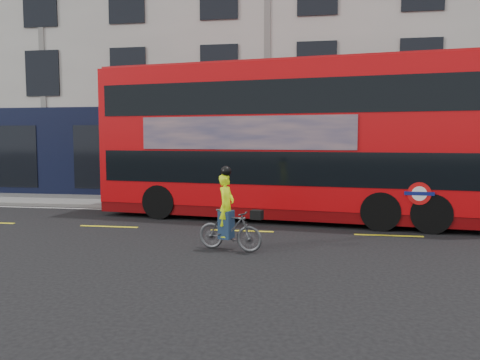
# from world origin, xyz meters

# --- Properties ---
(ground) EXTENTS (120.00, 120.00, 0.00)m
(ground) POSITION_xyz_m (0.00, 0.00, 0.00)
(ground) COLOR black
(ground) RESTS_ON ground
(pavement) EXTENTS (60.00, 3.00, 0.12)m
(pavement) POSITION_xyz_m (0.00, 6.50, 0.06)
(pavement) COLOR gray
(pavement) RESTS_ON ground
(kerb) EXTENTS (60.00, 0.12, 0.13)m
(kerb) POSITION_xyz_m (0.00, 5.00, 0.07)
(kerb) COLOR slate
(kerb) RESTS_ON ground
(building_terrace) EXTENTS (50.00, 10.07, 15.00)m
(building_terrace) POSITION_xyz_m (0.00, 12.94, 7.49)
(building_terrace) COLOR beige
(building_terrace) RESTS_ON ground
(road_edge_line) EXTENTS (58.00, 0.10, 0.01)m
(road_edge_line) POSITION_xyz_m (0.00, 4.70, 0.00)
(road_edge_line) COLOR silver
(road_edge_line) RESTS_ON ground
(lane_dashes) EXTENTS (58.00, 0.12, 0.01)m
(lane_dashes) POSITION_xyz_m (0.00, 1.50, 0.00)
(lane_dashes) COLOR yellow
(lane_dashes) RESTS_ON ground
(bus) EXTENTS (12.53, 4.36, 4.96)m
(bus) POSITION_xyz_m (1.21, 3.79, 2.54)
(bus) COLOR #BC070B
(bus) RESTS_ON ground
(cyclist) EXTENTS (1.66, 0.83, 1.97)m
(cyclist) POSITION_xyz_m (0.06, -0.83, 0.66)
(cyclist) COLOR #4A4B4F
(cyclist) RESTS_ON ground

